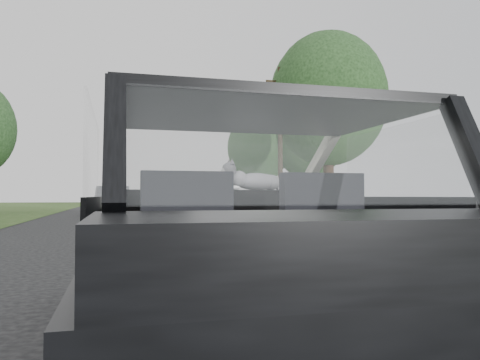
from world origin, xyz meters
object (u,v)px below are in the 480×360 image
other_car (113,201)px  highway_sign (231,193)px  utility_pole (280,141)px  cat (257,180)px  subject_car (239,231)px

other_car → highway_sign: bearing=23.5°
highway_sign → other_car: bearing=-158.5°
other_car → utility_pole: size_ratio=0.57×
utility_pole → cat: bearing=-110.2°
other_car → utility_pole: (8.20, -0.29, 3.06)m
cat → highway_sign: 22.38m
cat → highway_sign: highway_sign is taller
highway_sign → utility_pole: (1.86, -3.03, 2.67)m
cat → other_car: other_car is taller
subject_car → cat: 0.80m
other_car → highway_sign: highway_sign is taller
subject_car → other_car: subject_car is taller
subject_car → highway_sign: size_ratio=1.82×
subject_car → highway_sign: bearing=76.6°
utility_pole → other_car: bearing=178.0°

